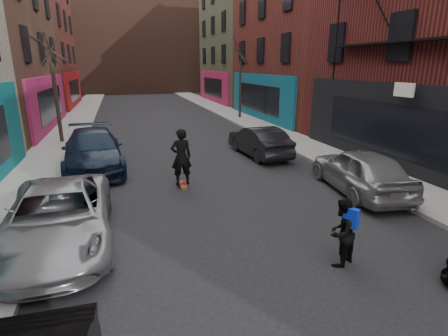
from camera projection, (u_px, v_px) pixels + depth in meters
sidewalk_left at (81, 114)px, 30.26m from camera, size 2.50×84.00×0.13m
sidewalk_right at (220, 109)px, 33.65m from camera, size 2.50×84.00×0.13m
building_far at (135, 46)px, 53.89m from camera, size 40.00×10.00×14.00m
tree_left_far at (54, 81)px, 18.29m from camera, size 2.00×2.00×6.50m
tree_right_far at (240, 73)px, 27.14m from camera, size 2.00×2.00×6.80m
parked_left_far at (58, 216)px, 8.29m from camera, size 2.56×5.24×1.44m
parked_left_end at (93, 150)px, 14.31m from camera, size 2.67×5.70×1.61m
parked_right_far at (360, 170)px, 11.74m from camera, size 2.40×4.70×1.53m
parked_right_end at (259, 141)px, 16.53m from camera, size 1.79×4.36×1.41m
skateboard at (182, 185)px, 12.44m from camera, size 0.25×0.81×0.10m
skateboarder at (181, 157)px, 12.15m from camera, size 0.75×0.51×2.00m
pedestrian at (342, 232)px, 7.41m from camera, size 0.91×0.84×1.51m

